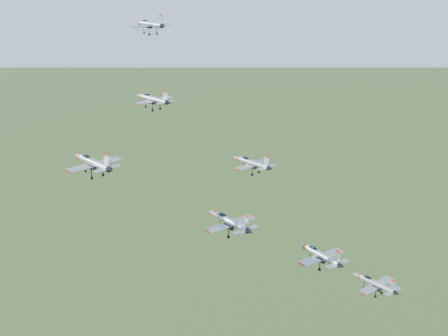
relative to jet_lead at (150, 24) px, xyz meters
The scene contains 7 objects.
jet_lead is the anchor object (origin of this frame).
jet_left_high 19.75m from the jet_lead, 43.78° to the right, with size 11.38×9.43×3.04m.
jet_right_high 40.66m from the jet_lead, 62.47° to the right, with size 13.10×10.92×3.50m.
jet_left_low 39.85m from the jet_lead, ahead, with size 11.18×9.29×2.99m.
jet_right_low 51.62m from the jet_lead, 25.37° to the right, with size 12.78×10.76×3.44m.
jet_trail 63.94m from the jet_lead, 10.50° to the right, with size 11.67×9.90×3.16m.
jet_extra 73.19m from the jet_lead, ahead, with size 11.28×9.45×3.02m.
Camera 1 is at (82.00, -89.18, 176.05)m, focal length 50.00 mm.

